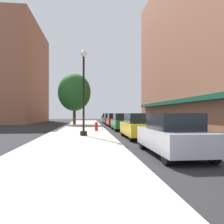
{
  "coord_description": "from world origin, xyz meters",
  "views": [
    {
      "loc": [
        0.72,
        -4.43,
        1.65
      ],
      "look_at": [
        3.61,
        22.52,
        1.82
      ],
      "focal_mm": 35.58,
      "sensor_mm": 36.0,
      "label": 1
    }
  ],
  "objects_px": {
    "parking_meter_near": "(102,121)",
    "car_silver": "(172,135)",
    "lamppost": "(84,91)",
    "fire_hydrant": "(96,126)",
    "car_black": "(110,119)",
    "car_yellow": "(138,126)",
    "car_white": "(107,118)",
    "tree_near": "(74,92)",
    "car_green": "(122,122)",
    "car_red": "(114,120)"
  },
  "relations": [
    {
      "from": "lamppost",
      "to": "fire_hydrant",
      "type": "bearing_deg",
      "value": 75.81
    },
    {
      "from": "car_red",
      "to": "car_black",
      "type": "height_order",
      "value": "same"
    },
    {
      "from": "lamppost",
      "to": "car_green",
      "type": "distance_m",
      "value": 7.3
    },
    {
      "from": "car_yellow",
      "to": "car_black",
      "type": "xyz_separation_m",
      "value": [
        0.0,
        19.2,
        0.0
      ]
    },
    {
      "from": "car_silver",
      "to": "parking_meter_near",
      "type": "bearing_deg",
      "value": 100.59
    },
    {
      "from": "car_red",
      "to": "car_black",
      "type": "distance_m",
      "value": 5.67
    },
    {
      "from": "parking_meter_near",
      "to": "car_silver",
      "type": "relative_size",
      "value": 0.3
    },
    {
      "from": "car_yellow",
      "to": "car_white",
      "type": "bearing_deg",
      "value": 92.01
    },
    {
      "from": "fire_hydrant",
      "to": "car_black",
      "type": "height_order",
      "value": "car_black"
    },
    {
      "from": "car_silver",
      "to": "car_black",
      "type": "distance_m",
      "value": 25.13
    },
    {
      "from": "fire_hydrant",
      "to": "car_red",
      "type": "bearing_deg",
      "value": 72.82
    },
    {
      "from": "lamppost",
      "to": "car_silver",
      "type": "height_order",
      "value": "lamppost"
    },
    {
      "from": "parking_meter_near",
      "to": "car_red",
      "type": "bearing_deg",
      "value": 73.65
    },
    {
      "from": "lamppost",
      "to": "car_red",
      "type": "distance_m",
      "value": 13.12
    },
    {
      "from": "tree_near",
      "to": "car_red",
      "type": "distance_m",
      "value": 7.3
    },
    {
      "from": "car_white",
      "to": "car_silver",
      "type": "bearing_deg",
      "value": -90.48
    },
    {
      "from": "fire_hydrant",
      "to": "car_black",
      "type": "relative_size",
      "value": 0.18
    },
    {
      "from": "fire_hydrant",
      "to": "parking_meter_near",
      "type": "height_order",
      "value": "parking_meter_near"
    },
    {
      "from": "fire_hydrant",
      "to": "tree_near",
      "type": "bearing_deg",
      "value": 102.65
    },
    {
      "from": "fire_hydrant",
      "to": "car_yellow",
      "type": "height_order",
      "value": "car_yellow"
    },
    {
      "from": "tree_near",
      "to": "car_green",
      "type": "height_order",
      "value": "tree_near"
    },
    {
      "from": "car_silver",
      "to": "car_green",
      "type": "xyz_separation_m",
      "value": [
        0.0,
        12.95,
        0.0
      ]
    },
    {
      "from": "lamppost",
      "to": "tree_near",
      "type": "xyz_separation_m",
      "value": [
        -1.61,
        15.82,
        1.39
      ]
    },
    {
      "from": "fire_hydrant",
      "to": "parking_meter_near",
      "type": "distance_m",
      "value": 1.84
    },
    {
      "from": "tree_near",
      "to": "car_silver",
      "type": "bearing_deg",
      "value": -77.17
    },
    {
      "from": "fire_hydrant",
      "to": "car_yellow",
      "type": "xyz_separation_m",
      "value": [
        2.57,
        -5.2,
        0.29
      ]
    },
    {
      "from": "parking_meter_near",
      "to": "car_yellow",
      "type": "distance_m",
      "value": 7.15
    },
    {
      "from": "car_yellow",
      "to": "car_red",
      "type": "distance_m",
      "value": 13.53
    },
    {
      "from": "tree_near",
      "to": "car_red",
      "type": "relative_size",
      "value": 1.65
    },
    {
      "from": "tree_near",
      "to": "car_white",
      "type": "bearing_deg",
      "value": 57.37
    },
    {
      "from": "car_silver",
      "to": "car_black",
      "type": "height_order",
      "value": "same"
    },
    {
      "from": "lamppost",
      "to": "fire_hydrant",
      "type": "height_order",
      "value": "lamppost"
    },
    {
      "from": "fire_hydrant",
      "to": "car_yellow",
      "type": "distance_m",
      "value": 5.81
    },
    {
      "from": "parking_meter_near",
      "to": "car_silver",
      "type": "height_order",
      "value": "car_silver"
    },
    {
      "from": "tree_near",
      "to": "car_green",
      "type": "xyz_separation_m",
      "value": [
        5.21,
        -9.94,
        -3.78
      ]
    },
    {
      "from": "fire_hydrant",
      "to": "parking_meter_near",
      "type": "bearing_deg",
      "value": 69.61
    },
    {
      "from": "lamppost",
      "to": "car_white",
      "type": "xyz_separation_m",
      "value": [
        3.6,
        23.96,
        -2.39
      ]
    },
    {
      "from": "car_yellow",
      "to": "car_red",
      "type": "xyz_separation_m",
      "value": [
        0.0,
        13.53,
        0.0
      ]
    },
    {
      "from": "lamppost",
      "to": "tree_near",
      "type": "height_order",
      "value": "tree_near"
    },
    {
      "from": "car_silver",
      "to": "car_black",
      "type": "relative_size",
      "value": 1.0
    },
    {
      "from": "fire_hydrant",
      "to": "car_silver",
      "type": "height_order",
      "value": "car_silver"
    },
    {
      "from": "car_white",
      "to": "lamppost",
      "type": "bearing_deg",
      "value": -99.02
    },
    {
      "from": "lamppost",
      "to": "fire_hydrant",
      "type": "distance_m",
      "value": 4.97
    },
    {
      "from": "car_silver",
      "to": "car_yellow",
      "type": "bearing_deg",
      "value": 91.93
    },
    {
      "from": "car_green",
      "to": "car_black",
      "type": "height_order",
      "value": "same"
    },
    {
      "from": "car_red",
      "to": "car_white",
      "type": "relative_size",
      "value": 1.0
    },
    {
      "from": "lamppost",
      "to": "car_yellow",
      "type": "height_order",
      "value": "lamppost"
    },
    {
      "from": "lamppost",
      "to": "car_silver",
      "type": "xyz_separation_m",
      "value": [
        3.6,
        -7.07,
        -2.39
      ]
    },
    {
      "from": "parking_meter_near",
      "to": "car_green",
      "type": "bearing_deg",
      "value": 4.06
    },
    {
      "from": "fire_hydrant",
      "to": "car_white",
      "type": "bearing_deg",
      "value": 82.63
    }
  ]
}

